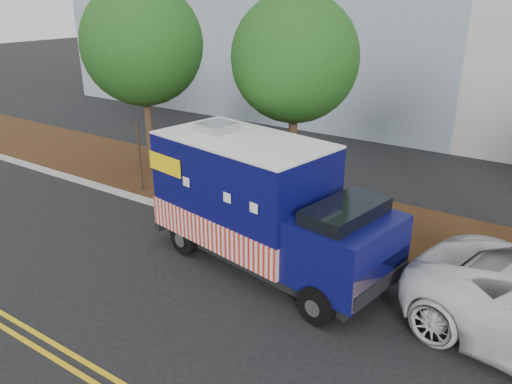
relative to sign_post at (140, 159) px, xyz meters
The scene contains 9 objects.
ground 5.72m from the sign_post, 19.65° to the right, with size 120.00×120.00×0.00m, color black.
curb 5.41m from the sign_post, ahead, with size 120.00×0.18×0.15m, color #9E9E99.
mulch_strip 5.62m from the sign_post, 17.09° to the left, with size 120.00×4.00×0.15m, color black.
centerline_near 8.32m from the sign_post, 50.24° to the right, with size 120.00×0.10×0.01m, color gold.
centerline_far 8.51m from the sign_post, 51.33° to the right, with size 120.00×0.10×0.01m, color gold.
tree_a 4.01m from the sign_post, 126.80° to the left, with size 4.12×4.12×6.60m.
tree_b 5.87m from the sign_post, 23.01° to the left, with size 3.61×3.61×6.26m.
sign_post is the anchor object (origin of this frame).
food_truck 5.84m from the sign_post, 15.37° to the right, with size 6.41×3.27×3.23m.
Camera 1 is at (6.31, -8.68, 6.14)m, focal length 35.00 mm.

